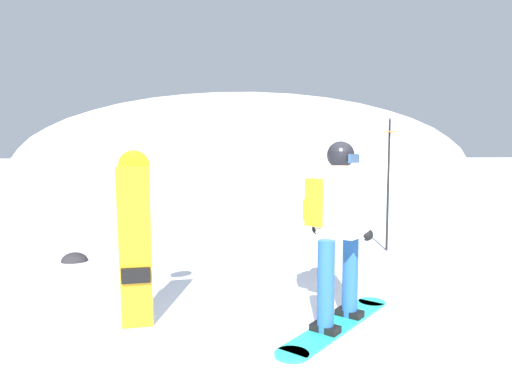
{
  "coord_description": "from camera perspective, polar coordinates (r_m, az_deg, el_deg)",
  "views": [
    {
      "loc": [
        -1.42,
        -3.15,
        1.6
      ],
      "look_at": [
        0.08,
        3.58,
        1.0
      ],
      "focal_mm": 30.97,
      "sensor_mm": 36.0,
      "label": 1
    }
  ],
  "objects": [
    {
      "name": "rock_mid",
      "position": [
        7.18,
        -22.39,
        -8.28
      ],
      "size": [
        0.38,
        0.32,
        0.27
      ],
      "color": "#282628",
      "rests_on": "ground"
    },
    {
      "name": "ridge_peak_main",
      "position": [
        45.9,
        -1.31,
        3.0
      ],
      "size": [
        43.66,
        39.29,
        14.85
      ],
      "color": "white",
      "rests_on": "ground"
    },
    {
      "name": "snowboarder_main",
      "position": [
        4.13,
        10.34,
        -4.61
      ],
      "size": [
        1.48,
        1.27,
        1.71
      ],
      "color": "#23B7A3",
      "rests_on": "ground"
    },
    {
      "name": "piste_marker_near",
      "position": [
        7.53,
        16.73,
        2.12
      ],
      "size": [
        0.2,
        0.2,
        2.21
      ],
      "color": "black",
      "rests_on": "ground"
    },
    {
      "name": "spare_snowboard",
      "position": [
        4.06,
        -15.35,
        -6.16
      ],
      "size": [
        0.28,
        0.33,
        1.64
      ],
      "color": "orange",
      "rests_on": "ground"
    },
    {
      "name": "ground_plane",
      "position": [
        3.81,
        11.28,
        -19.99
      ],
      "size": [
        300.0,
        300.0,
        0.0
      ],
      "primitive_type": "plane",
      "color": "white"
    }
  ]
}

